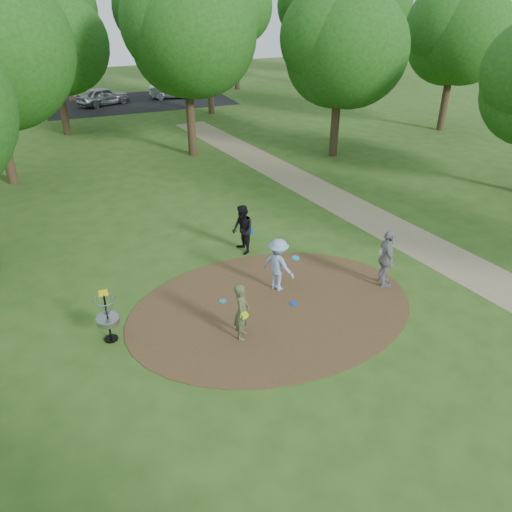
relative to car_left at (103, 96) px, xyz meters
name	(u,v)px	position (x,y,z in m)	size (l,w,h in m)	color
ground	(272,308)	(0.74, -29.73, -0.67)	(100.00, 100.00, 0.00)	#2D5119
dirt_clearing	(272,308)	(0.74, -29.73, -0.66)	(8.40, 8.40, 0.02)	#47301C
footpath	(412,240)	(7.24, -27.73, -0.66)	(2.00, 40.00, 0.01)	#8C7A5B
parking_lot	(140,102)	(2.74, 0.27, -0.66)	(14.00, 8.00, 0.01)	black
player_observer_with_disc	(242,312)	(-0.54, -30.65, 0.14)	(0.63, 0.70, 1.62)	#4D5732
player_throwing_with_disc	(278,265)	(1.32, -28.86, 0.17)	(1.22, 1.25, 1.68)	#87A0C9
player_walking_with_disc	(243,230)	(1.20, -26.23, 0.19)	(0.71, 0.86, 1.72)	black
player_waiting_with_disc	(386,259)	(4.42, -29.93, 0.27)	(0.79, 1.18, 1.87)	gray
disc_ground_cyan	(223,301)	(-0.47, -28.89, -0.64)	(0.22, 0.22, 0.02)	#1689B5
disc_ground_blue	(294,304)	(1.40, -29.82, -0.64)	(0.22, 0.22, 0.02)	blue
car_left	(103,96)	(0.00, 0.00, 0.00)	(1.58, 3.92, 1.34)	#929699
car_right	(176,90)	(5.74, 0.43, 0.01)	(1.43, 4.11, 1.35)	#A4A9AC
disc_golf_basket	(107,312)	(-3.76, -29.43, 0.21)	(0.63, 0.63, 1.54)	black
tree_ring	(211,69)	(2.07, -20.76, 4.61)	(37.10, 45.52, 8.98)	#332316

